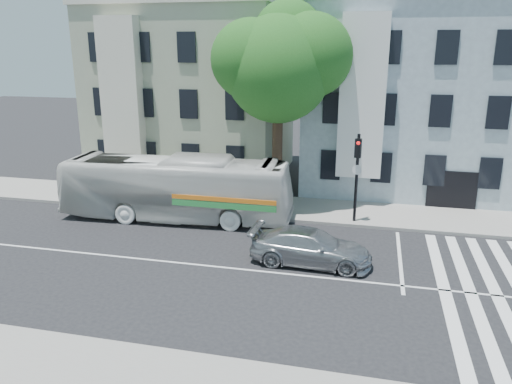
% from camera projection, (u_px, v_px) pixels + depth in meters
% --- Properties ---
extents(ground, '(120.00, 120.00, 0.00)m').
position_uv_depth(ground, '(236.00, 269.00, 20.19)').
color(ground, black).
rests_on(ground, ground).
extents(sidewalk_far, '(80.00, 4.00, 0.15)m').
position_uv_depth(sidewalk_far, '(275.00, 207.00, 27.64)').
color(sidewalk_far, gray).
rests_on(sidewalk_far, ground).
extents(building_left, '(12.00, 10.00, 11.00)m').
position_uv_depth(building_left, '(196.00, 94.00, 34.20)').
color(building_left, '#989C83').
rests_on(building_left, ground).
extents(building_right, '(12.00, 10.00, 11.00)m').
position_uv_depth(building_right, '(408.00, 99.00, 31.08)').
color(building_right, '#8B9BA5').
rests_on(building_right, ground).
extents(street_tree, '(7.30, 5.90, 11.10)m').
position_uv_depth(street_tree, '(280.00, 63.00, 26.12)').
color(street_tree, '#2D2116').
rests_on(street_tree, ground).
extents(bus, '(3.40, 12.02, 3.31)m').
position_uv_depth(bus, '(176.00, 188.00, 25.61)').
color(bus, silver).
rests_on(bus, ground).
extents(sedan, '(2.23, 5.08, 1.45)m').
position_uv_depth(sedan, '(311.00, 247.00, 20.50)').
color(sedan, '#A6A9AD').
rests_on(sedan, ground).
extents(hedge, '(8.51, 0.97, 0.70)m').
position_uv_depth(hedge, '(160.00, 201.00, 27.28)').
color(hedge, '#26571C').
rests_on(hedge, sidewalk_far).
extents(traffic_signal, '(0.48, 0.54, 4.60)m').
position_uv_depth(traffic_signal, '(357.00, 167.00, 24.40)').
color(traffic_signal, black).
rests_on(traffic_signal, ground).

